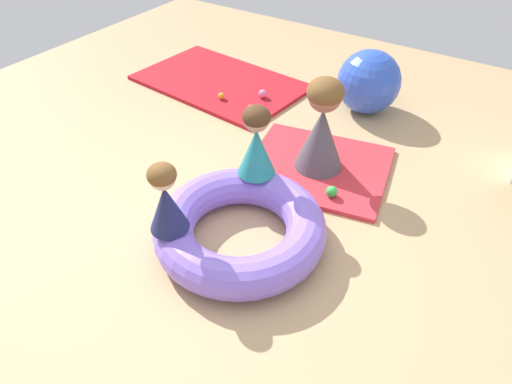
# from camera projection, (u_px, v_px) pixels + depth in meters

# --- Properties ---
(ground_plane) EXTENTS (8.00, 8.00, 0.00)m
(ground_plane) POSITION_uv_depth(u_px,v_px,m) (247.00, 238.00, 3.26)
(ground_plane) COLOR tan
(gym_mat_far_left) EXTENTS (1.89, 1.29, 0.04)m
(gym_mat_far_left) POSITION_uv_depth(u_px,v_px,m) (220.00, 82.00, 5.11)
(gym_mat_far_left) COLOR #B21923
(gym_mat_far_left) RESTS_ON ground
(gym_mat_near_right) EXTENTS (1.33, 1.22, 0.04)m
(gym_mat_near_right) POSITION_uv_depth(u_px,v_px,m) (318.00, 167.00, 3.89)
(gym_mat_near_right) COLOR red
(gym_mat_near_right) RESTS_ON ground
(inflatable_cushion) EXTENTS (1.19, 1.19, 0.28)m
(inflatable_cushion) POSITION_uv_depth(u_px,v_px,m) (240.00, 227.00, 3.15)
(inflatable_cushion) COLOR #8466E0
(inflatable_cushion) RESTS_ON ground
(child_in_teal) EXTENTS (0.32, 0.32, 0.55)m
(child_in_teal) POSITION_uv_depth(u_px,v_px,m) (256.00, 142.00, 3.24)
(child_in_teal) COLOR teal
(child_in_teal) RESTS_ON inflatable_cushion
(child_in_navy) EXTENTS (0.34, 0.34, 0.49)m
(child_in_navy) POSITION_uv_depth(u_px,v_px,m) (166.00, 198.00, 2.80)
(child_in_navy) COLOR navy
(child_in_navy) RESTS_ON inflatable_cushion
(adult_seated) EXTENTS (0.45, 0.45, 0.79)m
(adult_seated) POSITION_uv_depth(u_px,v_px,m) (322.00, 126.00, 3.63)
(adult_seated) COLOR #4C4751
(adult_seated) RESTS_ON gym_mat_near_right
(play_ball_orange) EXTENTS (0.07, 0.07, 0.07)m
(play_ball_orange) POSITION_uv_depth(u_px,v_px,m) (221.00, 96.00, 4.75)
(play_ball_orange) COLOR orange
(play_ball_orange) RESTS_ON gym_mat_far_left
(play_ball_green) EXTENTS (0.09, 0.09, 0.09)m
(play_ball_green) POSITION_uv_depth(u_px,v_px,m) (332.00, 192.00, 3.53)
(play_ball_green) COLOR green
(play_ball_green) RESTS_ON gym_mat_near_right
(play_ball_red) EXTENTS (0.09, 0.09, 0.09)m
(play_ball_red) POSITION_uv_depth(u_px,v_px,m) (251.00, 109.00, 4.53)
(play_ball_red) COLOR red
(play_ball_red) RESTS_ON gym_mat_far_left
(play_ball_pink) EXTENTS (0.09, 0.09, 0.09)m
(play_ball_pink) POSITION_uv_depth(u_px,v_px,m) (263.00, 94.00, 4.76)
(play_ball_pink) COLOR pink
(play_ball_pink) RESTS_ON gym_mat_far_left
(exercise_ball_large) EXTENTS (0.62, 0.62, 0.62)m
(exercise_ball_large) POSITION_uv_depth(u_px,v_px,m) (369.00, 82.00, 4.48)
(exercise_ball_large) COLOR blue
(exercise_ball_large) RESTS_ON ground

